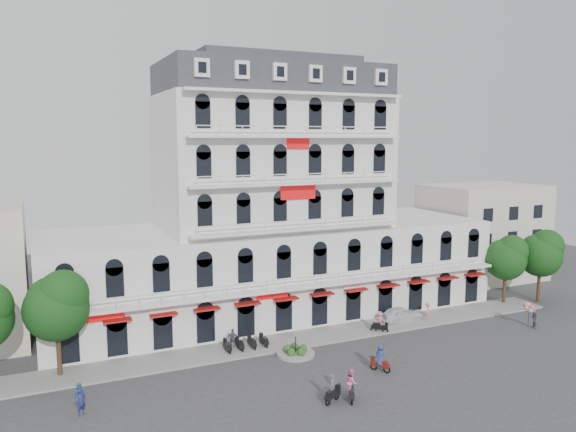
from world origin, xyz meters
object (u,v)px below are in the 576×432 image
(rider_west, at_px, (333,390))
(rider_east, at_px, (380,358))
(parked_car, at_px, (401,314))
(rider_center, at_px, (380,322))
(rider_southwest, at_px, (352,384))
(balloon_vendor, at_px, (532,315))

(rider_west, distance_m, rider_east, 6.55)
(parked_car, height_order, rider_center, rider_center)
(rider_southwest, xyz_separation_m, balloon_vendor, (23.25, 5.80, 0.07))
(rider_east, bearing_deg, balloon_vendor, -114.15)
(parked_car, relative_size, balloon_vendor, 1.79)
(rider_west, relative_size, balloon_vendor, 0.82)
(parked_car, xyz_separation_m, rider_west, (-14.35, -12.16, 0.12))
(parked_car, height_order, balloon_vendor, balloon_vendor)
(balloon_vendor, bearing_deg, rider_west, -167.46)
(rider_east, height_order, balloon_vendor, balloon_vendor)
(balloon_vendor, bearing_deg, parked_car, 146.63)
(rider_southwest, bearing_deg, parked_car, -18.76)
(rider_west, xyz_separation_m, rider_southwest, (1.28, -0.35, 0.34))
(rider_east, relative_size, balloon_vendor, 0.89)
(rider_southwest, distance_m, balloon_vendor, 23.96)
(parked_car, height_order, rider_east, rider_east)
(parked_car, relative_size, rider_southwest, 1.89)
(rider_southwest, relative_size, balloon_vendor, 0.95)
(rider_center, relative_size, balloon_vendor, 0.85)
(parked_car, bearing_deg, rider_west, 129.93)
(balloon_vendor, bearing_deg, rider_east, -172.45)
(parked_car, xyz_separation_m, balloon_vendor, (10.18, -6.70, 0.52))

